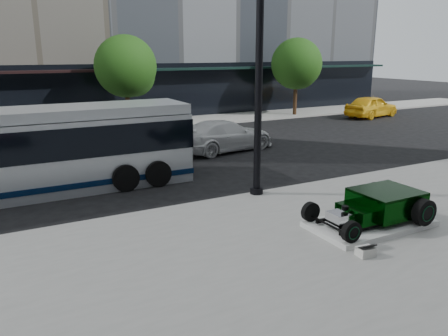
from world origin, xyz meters
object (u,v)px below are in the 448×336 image
transit_bus (14,153)px  yellow_taxi (371,106)px  white_sedan (225,136)px  lamppost (259,84)px  hot_rod (380,204)px

transit_bus → yellow_taxi: bearing=17.8°
white_sedan → yellow_taxi: yellow_taxi is taller
lamppost → white_sedan: 7.88m
hot_rod → yellow_taxi: (16.08, 15.88, 0.12)m
yellow_taxi → white_sedan: bearing=97.2°
white_sedan → yellow_taxi: size_ratio=1.10×
white_sedan → transit_bus: bearing=97.3°
transit_bus → white_sedan: 9.99m
hot_rod → lamppost: bearing=111.7°
hot_rod → lamppost: (-1.56, 3.91, 3.09)m
yellow_taxi → hot_rod: bearing=123.4°
hot_rod → yellow_taxi: bearing=44.6°
hot_rod → transit_bus: 11.77m
hot_rod → lamppost: size_ratio=0.41×
lamppost → yellow_taxi: bearing=34.2°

